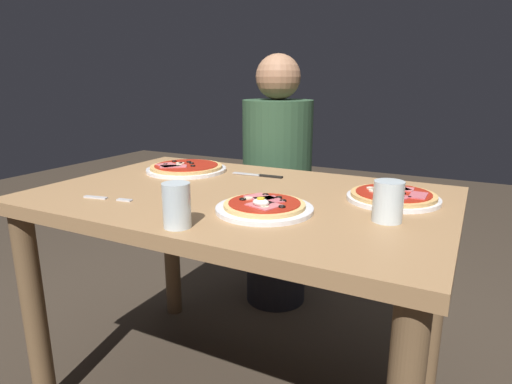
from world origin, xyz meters
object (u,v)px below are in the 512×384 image
at_px(pizza_across_right, 393,196).
at_px(pizza_across_left, 186,168).
at_px(knife, 261,175).
at_px(water_glass_far, 388,204).
at_px(fork, 104,198).
at_px(water_glass_near, 177,208).
at_px(diner_person, 277,190).
at_px(pizza_foreground, 264,207).
at_px(dining_table, 240,227).

bearing_deg(pizza_across_right, pizza_across_left, 175.47).
height_order(pizza_across_left, knife, pizza_across_left).
distance_m(water_glass_far, fork, 0.80).
bearing_deg(water_glass_near, diner_person, 101.62).
distance_m(pizza_foreground, water_glass_far, 0.31).
height_order(knife, diner_person, diner_person).
relative_size(pizza_across_left, water_glass_far, 2.99).
height_order(water_glass_near, water_glass_far, water_glass_near).
bearing_deg(diner_person, knife, 107.23).
bearing_deg(pizza_across_left, dining_table, -29.15).
distance_m(water_glass_near, fork, 0.36).
distance_m(dining_table, knife, 0.27).
distance_m(dining_table, pizza_across_right, 0.47).
relative_size(fork, knife, 0.81).
bearing_deg(water_glass_near, pizza_across_right, 49.04).
height_order(pizza_across_left, fork, pizza_across_left).
relative_size(water_glass_far, diner_person, 0.09).
bearing_deg(water_glass_near, knife, 97.29).
bearing_deg(pizza_across_right, dining_table, -163.24).
height_order(pizza_foreground, water_glass_far, water_glass_far).
distance_m(pizza_across_left, pizza_across_right, 0.78).
xyz_separation_m(pizza_foreground, pizza_across_left, (-0.49, 0.33, -0.00)).
bearing_deg(pizza_across_left, pizza_foreground, -33.46).
bearing_deg(water_glass_near, pizza_foreground, 58.60).
relative_size(dining_table, pizza_foreground, 4.78).
relative_size(fork, diner_person, 0.13).
height_order(pizza_across_left, water_glass_far, water_glass_far).
bearing_deg(knife, dining_table, -78.02).
bearing_deg(dining_table, diner_person, 105.37).
bearing_deg(pizza_foreground, pizza_across_left, 146.54).
bearing_deg(knife, fork, -118.95).
relative_size(water_glass_near, diner_person, 0.09).
bearing_deg(fork, pizza_foreground, 12.84).
distance_m(pizza_across_right, water_glass_near, 0.63).
bearing_deg(water_glass_far, diner_person, 130.55).
xyz_separation_m(knife, diner_person, (-0.14, 0.44, -0.17)).
bearing_deg(fork, diner_person, 81.75).
bearing_deg(diner_person, water_glass_near, 101.62).
bearing_deg(pizza_across_right, pizza_foreground, -136.93).
height_order(water_glass_near, diner_person, diner_person).
relative_size(water_glass_far, fork, 0.64).
relative_size(water_glass_near, knife, 0.55).
relative_size(dining_table, water_glass_far, 12.30).
distance_m(pizza_foreground, fork, 0.48).
relative_size(dining_table, fork, 7.89).
bearing_deg(pizza_across_right, water_glass_near, -130.96).
xyz_separation_m(pizza_across_left, water_glass_far, (0.80, -0.26, 0.03)).
bearing_deg(dining_table, pizza_across_left, 150.85).
bearing_deg(fork, water_glass_near, -16.22).
bearing_deg(fork, dining_table, 37.00).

